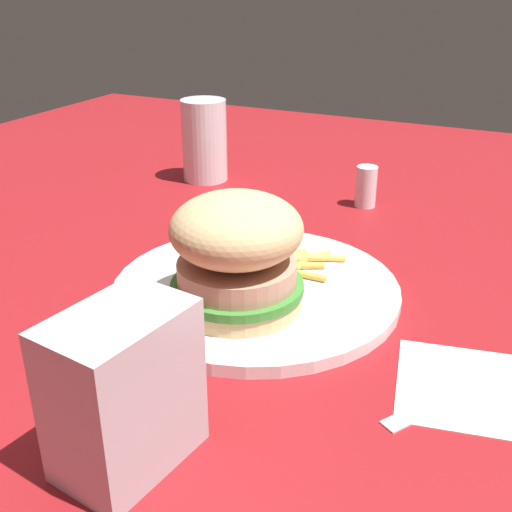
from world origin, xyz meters
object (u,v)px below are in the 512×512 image
object	(u,v)px
napkin_dispenser	(124,391)
salt_shaker	(366,187)
drink_glass	(205,146)
fries_pile	(286,261)
sandwich	(237,251)
plate	(256,289)
napkin	(470,387)
fork	(472,384)

from	to	relation	value
napkin_dispenser	salt_shaker	size ratio (longest dim) A/B	1.98
drink_glass	fries_pile	bearing A→B (deg)	44.20
sandwich	fries_pile	world-z (taller)	sandwich
sandwich	drink_glass	bearing A→B (deg)	-146.00
sandwich	salt_shaker	bearing A→B (deg)	176.42
plate	napkin_dispenser	bearing A→B (deg)	5.65
salt_shaker	sandwich	bearing A→B (deg)	-3.58
drink_glass	salt_shaker	xyz separation A→B (m)	(0.01, 0.25, -0.02)
plate	drink_glass	bearing A→B (deg)	-142.50
fries_pile	plate	bearing A→B (deg)	-9.87
napkin	napkin_dispenser	bearing A→B (deg)	-47.43
fries_pile	salt_shaker	xyz separation A→B (m)	(-0.24, 0.01, 0.01)
napkin	drink_glass	xyz separation A→B (m)	(-0.36, -0.44, 0.05)
napkin	napkin_dispenser	world-z (taller)	napkin_dispenser
napkin	sandwich	bearing A→B (deg)	-95.31
fries_pile	salt_shaker	distance (m)	0.24
plate	salt_shaker	xyz separation A→B (m)	(-0.29, 0.02, 0.02)
fork	drink_glass	xyz separation A→B (m)	(-0.36, -0.44, 0.05)
sandwich	salt_shaker	xyz separation A→B (m)	(-0.33, 0.02, -0.04)
salt_shaker	fries_pile	bearing A→B (deg)	-3.44
sandwich	fork	size ratio (longest dim) A/B	0.78
sandwich	napkin	bearing A→B (deg)	84.69
sandwich	fries_pile	xyz separation A→B (m)	(-0.10, 0.01, -0.05)
fork	drink_glass	distance (m)	0.57
fries_pile	napkin_dispenser	world-z (taller)	napkin_dispenser
drink_glass	salt_shaker	world-z (taller)	drink_glass
fries_pile	salt_shaker	bearing A→B (deg)	176.56
sandwich	fries_pile	bearing A→B (deg)	176.08
fries_pile	drink_glass	xyz separation A→B (m)	(-0.24, -0.24, 0.04)
plate	napkin_dispenser	distance (m)	0.24
fries_pile	fork	xyz separation A→B (m)	(0.12, 0.21, -0.01)
napkin	salt_shaker	world-z (taller)	salt_shaker
plate	napkin	xyz separation A→B (m)	(0.06, 0.21, -0.01)
fork	drink_glass	bearing A→B (deg)	-129.14
napkin_dispenser	salt_shaker	xyz separation A→B (m)	(-0.53, -0.00, -0.03)
plate	napkin	world-z (taller)	plate
plate	napkin_dispenser	xyz separation A→B (m)	(0.24, 0.02, 0.05)
plate	fork	world-z (taller)	plate
plate	fork	size ratio (longest dim) A/B	1.80
sandwich	napkin	xyz separation A→B (m)	(0.02, 0.21, -0.06)
fries_pile	fork	bearing A→B (deg)	60.49
plate	sandwich	bearing A→B (deg)	3.26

